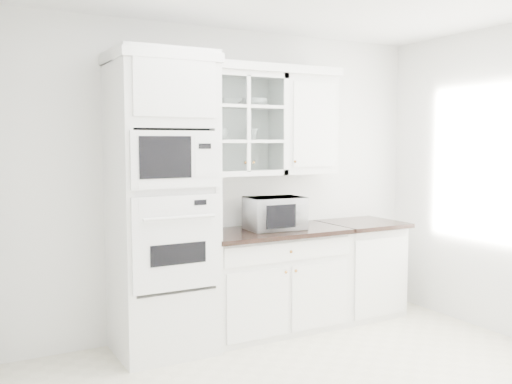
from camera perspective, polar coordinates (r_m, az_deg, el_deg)
room_shell at (r=4.02m, az=5.54°, el=6.18°), size 4.00×3.50×2.70m
oven_column at (r=4.60m, az=-9.35°, el=-1.24°), size 0.76×0.68×2.40m
base_cabinet_run at (r=5.18m, az=1.58°, el=-8.73°), size 1.32×0.67×0.92m
extra_base_cabinet at (r=5.74m, az=10.30°, el=-7.44°), size 0.72×0.67×0.92m
upper_cabinet_glass at (r=5.03m, az=-1.65°, el=6.79°), size 0.80×0.33×0.90m
upper_cabinet_solid at (r=5.37m, az=4.81°, el=6.67°), size 0.55×0.33×0.90m
crown_molding at (r=5.00m, az=-2.62°, el=12.38°), size 2.14×0.38×0.07m
countertop_microwave at (r=5.08m, az=1.83°, el=-2.11°), size 0.53×0.45×0.29m
bowl_a at (r=4.99m, az=-3.02°, el=8.98°), size 0.29×0.29×0.06m
bowl_b at (r=5.09m, az=-0.14°, el=8.96°), size 0.23×0.23×0.07m
cup_a at (r=4.94m, az=-3.65°, el=5.79°), size 0.14×0.14×0.10m
cup_b at (r=5.08m, az=-0.48°, el=5.78°), size 0.14×0.14×0.10m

